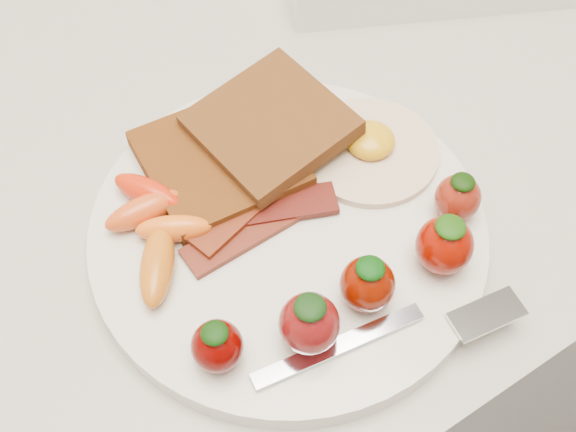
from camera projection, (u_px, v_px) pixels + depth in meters
counter at (219, 358)px, 0.93m from camera, size 2.00×0.60×0.90m
plate at (288, 232)px, 0.50m from camera, size 0.27×0.27×0.02m
toast_lower at (219, 160)px, 0.51m from camera, size 0.11×0.11×0.01m
toast_upper at (270, 125)px, 0.51m from camera, size 0.11×0.11×0.02m
fried_egg at (370, 148)px, 0.52m from camera, size 0.12×0.12×0.02m
bacon_strips at (255, 213)px, 0.49m from camera, size 0.12×0.07×0.01m
baby_carrots at (155, 226)px, 0.47m from camera, size 0.07×0.11×0.02m
strawberries at (366, 278)px, 0.44m from camera, size 0.22×0.06×0.05m
fork at (407, 331)px, 0.44m from camera, size 0.17×0.06×0.00m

